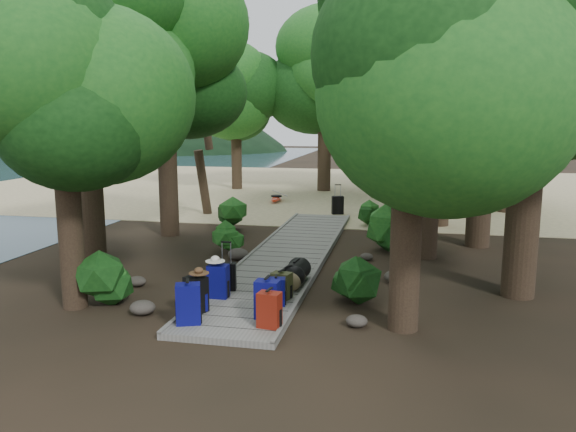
% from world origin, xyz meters
% --- Properties ---
extents(ground, '(120.00, 120.00, 0.00)m').
position_xyz_m(ground, '(0.00, 0.00, 0.00)').
color(ground, '#2F2217').
rests_on(ground, ground).
extents(sand_beach, '(40.00, 22.00, 0.02)m').
position_xyz_m(sand_beach, '(0.00, 16.00, 0.01)').
color(sand_beach, '#CFBD8C').
rests_on(sand_beach, ground).
extents(distant_hill, '(32.00, 16.00, 12.00)m').
position_xyz_m(distant_hill, '(-40.00, 48.00, 0.00)').
color(distant_hill, black).
rests_on(distant_hill, ground).
extents(boardwalk, '(2.00, 12.00, 0.12)m').
position_xyz_m(boardwalk, '(0.00, 1.00, 0.06)').
color(boardwalk, gray).
rests_on(boardwalk, ground).
extents(backpack_left_a, '(0.49, 0.42, 0.78)m').
position_xyz_m(backpack_left_a, '(-0.65, -4.46, 0.51)').
color(backpack_left_a, '#0B0B71').
rests_on(backpack_left_a, boardwalk).
extents(backpack_left_b, '(0.47, 0.40, 0.72)m').
position_xyz_m(backpack_left_b, '(-0.75, -3.84, 0.48)').
color(backpack_left_b, black).
rests_on(backpack_left_b, boardwalk).
extents(backpack_left_c, '(0.40, 0.28, 0.73)m').
position_xyz_m(backpack_left_c, '(-0.62, -2.98, 0.49)').
color(backpack_left_c, '#0B0B71').
rests_on(backpack_left_c, boardwalk).
extents(backpack_right_a, '(0.41, 0.32, 0.68)m').
position_xyz_m(backpack_right_a, '(0.75, -4.33, 0.46)').
color(backpack_right_a, maroon).
rests_on(backpack_right_a, boardwalk).
extents(backpack_right_b, '(0.43, 0.31, 0.76)m').
position_xyz_m(backpack_right_b, '(0.61, -3.91, 0.50)').
color(backpack_right_b, '#0B0B71').
rests_on(backpack_right_b, boardwalk).
extents(backpack_right_c, '(0.38, 0.30, 0.58)m').
position_xyz_m(backpack_right_c, '(0.61, -3.20, 0.41)').
color(backpack_right_c, '#0B0B71').
rests_on(backpack_right_c, boardwalk).
extents(backpack_right_d, '(0.43, 0.35, 0.57)m').
position_xyz_m(backpack_right_d, '(0.62, -2.76, 0.41)').
color(backpack_right_d, '#383718').
rests_on(backpack_right_d, boardwalk).
extents(duffel_right_khaki, '(0.41, 0.57, 0.36)m').
position_xyz_m(duffel_right_khaki, '(0.71, -2.00, 0.30)').
color(duffel_right_khaki, brown).
rests_on(duffel_right_khaki, boardwalk).
extents(duffel_right_black, '(0.53, 0.78, 0.46)m').
position_xyz_m(duffel_right_black, '(0.69, -1.62, 0.35)').
color(duffel_right_black, black).
rests_on(duffel_right_black, boardwalk).
extents(suitcase_on_boardwalk, '(0.40, 0.27, 0.57)m').
position_xyz_m(suitcase_on_boardwalk, '(-0.60, -2.48, 0.41)').
color(suitcase_on_boardwalk, black).
rests_on(suitcase_on_boardwalk, boardwalk).
extents(lone_suitcase_on_sand, '(0.49, 0.37, 0.68)m').
position_xyz_m(lone_suitcase_on_sand, '(0.45, 7.88, 0.36)').
color(lone_suitcase_on_sand, black).
rests_on(lone_suitcase_on_sand, sand_beach).
extents(hat_brown, '(0.37, 0.37, 0.11)m').
position_xyz_m(hat_brown, '(-0.68, -3.84, 0.90)').
color(hat_brown, '#51351E').
rests_on(hat_brown, backpack_left_b).
extents(hat_white, '(0.39, 0.39, 0.13)m').
position_xyz_m(hat_white, '(-0.67, -2.99, 0.92)').
color(hat_white, silver).
rests_on(hat_white, backpack_left_c).
extents(kayak, '(1.11, 3.55, 0.35)m').
position_xyz_m(kayak, '(-2.58, 10.60, 0.19)').
color(kayak, red).
rests_on(kayak, sand_beach).
extents(sun_lounger, '(1.01, 2.03, 0.63)m').
position_xyz_m(sun_lounger, '(3.27, 9.44, 0.33)').
color(sun_lounger, silver).
rests_on(sun_lounger, sand_beach).
extents(tree_right_a, '(4.50, 4.50, 7.49)m').
position_xyz_m(tree_right_a, '(2.97, -3.64, 3.75)').
color(tree_right_a, black).
rests_on(tree_right_a, ground).
extents(tree_right_b, '(5.33, 5.33, 9.51)m').
position_xyz_m(tree_right_b, '(5.28, -1.27, 4.76)').
color(tree_right_b, black).
rests_on(tree_right_b, ground).
extents(tree_right_c, '(4.64, 4.64, 8.03)m').
position_xyz_m(tree_right_c, '(3.53, 1.65, 4.02)').
color(tree_right_c, black).
rests_on(tree_right_c, ground).
extents(tree_right_d, '(5.30, 5.30, 9.73)m').
position_xyz_m(tree_right_d, '(5.01, 3.34, 4.86)').
color(tree_right_d, black).
rests_on(tree_right_d, ground).
extents(tree_right_e, '(5.20, 5.20, 9.36)m').
position_xyz_m(tree_right_e, '(4.10, 6.34, 4.68)').
color(tree_right_e, black).
rests_on(tree_right_e, ground).
extents(tree_right_f, '(5.47, 5.47, 9.76)m').
position_xyz_m(tree_right_f, '(6.82, 9.81, 4.88)').
color(tree_right_f, black).
rests_on(tree_right_f, ground).
extents(tree_left_a, '(4.00, 4.00, 6.67)m').
position_xyz_m(tree_left_a, '(-3.27, -3.78, 3.34)').
color(tree_left_a, black).
rests_on(tree_left_a, ground).
extents(tree_left_b, '(5.07, 5.07, 9.12)m').
position_xyz_m(tree_left_b, '(-5.17, 0.12, 4.56)').
color(tree_left_b, black).
rests_on(tree_left_b, ground).
extents(tree_left_c, '(4.85, 4.85, 8.43)m').
position_xyz_m(tree_left_c, '(-4.27, 3.02, 4.21)').
color(tree_left_c, black).
rests_on(tree_left_c, ground).
extents(tree_back_a, '(5.47, 5.47, 9.47)m').
position_xyz_m(tree_back_a, '(-1.08, 14.79, 4.74)').
color(tree_back_a, black).
rests_on(tree_back_a, ground).
extents(tree_back_b, '(5.00, 5.00, 8.93)m').
position_xyz_m(tree_back_b, '(1.85, 16.00, 4.47)').
color(tree_back_b, black).
rests_on(tree_back_b, ground).
extents(tree_back_c, '(4.70, 4.70, 8.47)m').
position_xyz_m(tree_back_c, '(4.80, 15.59, 4.23)').
color(tree_back_c, black).
rests_on(tree_back_c, ground).
extents(tree_back_d, '(4.55, 4.55, 7.58)m').
position_xyz_m(tree_back_d, '(-5.61, 14.63, 3.79)').
color(tree_back_d, black).
rests_on(tree_back_d, ground).
extents(palm_right_a, '(4.32, 4.32, 7.37)m').
position_xyz_m(palm_right_a, '(3.18, 5.42, 3.68)').
color(palm_right_a, '#134716').
rests_on(palm_right_a, ground).
extents(palm_right_b, '(4.61, 4.61, 8.90)m').
position_xyz_m(palm_right_b, '(4.73, 10.75, 4.45)').
color(palm_right_b, '#134716').
rests_on(palm_right_b, ground).
extents(palm_right_c, '(4.38, 4.38, 6.97)m').
position_xyz_m(palm_right_c, '(2.16, 13.00, 3.49)').
color(palm_right_c, '#134716').
rests_on(palm_right_c, ground).
extents(palm_left_a, '(4.64, 4.64, 7.38)m').
position_xyz_m(palm_left_a, '(-4.72, 6.92, 3.69)').
color(palm_left_a, '#134716').
rests_on(palm_left_a, ground).
extents(rock_left_a, '(0.48, 0.44, 0.27)m').
position_xyz_m(rock_left_a, '(-1.80, -3.90, 0.13)').
color(rock_left_a, '#4C473F').
rests_on(rock_left_a, ground).
extents(rock_left_b, '(0.40, 0.36, 0.22)m').
position_xyz_m(rock_left_b, '(-2.73, -2.26, 0.11)').
color(rock_left_b, '#4C473F').
rests_on(rock_left_b, ground).
extents(rock_left_c, '(0.54, 0.49, 0.30)m').
position_xyz_m(rock_left_c, '(-1.25, 0.44, 0.15)').
color(rock_left_c, '#4C473F').
rests_on(rock_left_c, ground).
extents(rock_left_d, '(0.28, 0.25, 0.15)m').
position_xyz_m(rock_left_d, '(-1.85, 2.62, 0.08)').
color(rock_left_d, '#4C473F').
rests_on(rock_left_d, ground).
extents(rock_right_a, '(0.39, 0.35, 0.21)m').
position_xyz_m(rock_right_a, '(2.18, -3.71, 0.11)').
color(rock_right_a, '#4C473F').
rests_on(rock_right_a, ground).
extents(rock_right_b, '(0.52, 0.47, 0.29)m').
position_xyz_m(rock_right_b, '(2.80, -0.86, 0.14)').
color(rock_right_b, '#4C473F').
rests_on(rock_right_b, ground).
extents(rock_right_c, '(0.33, 0.29, 0.18)m').
position_xyz_m(rock_right_c, '(2.02, 1.09, 0.09)').
color(rock_right_c, '#4C473F').
rests_on(rock_right_c, ground).
extents(rock_right_d, '(0.53, 0.48, 0.29)m').
position_xyz_m(rock_right_d, '(2.97, 4.44, 0.15)').
color(rock_right_d, '#4C473F').
rests_on(rock_right_d, ground).
extents(shrub_left_a, '(1.10, 1.10, 0.99)m').
position_xyz_m(shrub_left_a, '(-2.62, -3.47, 0.50)').
color(shrub_left_a, '#19541B').
rests_on(shrub_left_a, ground).
extents(shrub_left_b, '(0.88, 0.88, 0.79)m').
position_xyz_m(shrub_left_b, '(-1.81, 1.16, 0.40)').
color(shrub_left_b, '#19541B').
rests_on(shrub_left_b, ground).
extents(shrub_left_c, '(1.22, 1.22, 1.10)m').
position_xyz_m(shrub_left_c, '(-2.63, 4.22, 0.55)').
color(shrub_left_c, '#19541B').
rests_on(shrub_left_c, ground).
extents(shrub_right_a, '(1.02, 1.02, 0.92)m').
position_xyz_m(shrub_right_a, '(2.02, -2.43, 0.46)').
color(shrub_right_a, '#19541B').
rests_on(shrub_right_a, ground).
extents(shrub_right_b, '(1.27, 1.27, 1.14)m').
position_xyz_m(shrub_right_b, '(2.52, 2.26, 0.57)').
color(shrub_right_b, '#19541B').
rests_on(shrub_right_b, ground).
extents(shrub_right_c, '(0.88, 0.88, 0.79)m').
position_xyz_m(shrub_right_c, '(1.83, 5.97, 0.40)').
color(shrub_right_c, '#19541B').
rests_on(shrub_right_c, ground).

